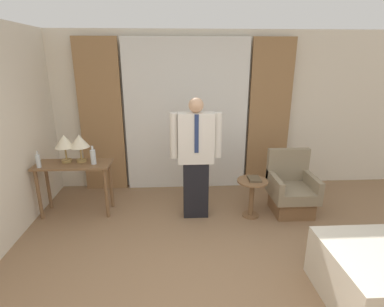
# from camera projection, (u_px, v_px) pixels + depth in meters

# --- Properties ---
(wall_back) EXTENTS (10.00, 0.06, 2.70)m
(wall_back) POSITION_uv_depth(u_px,v_px,m) (186.00, 112.00, 5.23)
(wall_back) COLOR silver
(wall_back) RESTS_ON ground_plane
(curtain_sheer_center) EXTENTS (2.09, 0.06, 2.58)m
(curtain_sheer_center) POSITION_uv_depth(u_px,v_px,m) (186.00, 117.00, 5.12)
(curtain_sheer_center) COLOR white
(curtain_sheer_center) RESTS_ON ground_plane
(curtain_drape_left) EXTENTS (0.71, 0.06, 2.58)m
(curtain_drape_left) POSITION_uv_depth(u_px,v_px,m) (101.00, 118.00, 5.05)
(curtain_drape_left) COLOR #997047
(curtain_drape_left) RESTS_ON ground_plane
(curtain_drape_right) EXTENTS (0.71, 0.06, 2.58)m
(curtain_drape_right) POSITION_uv_depth(u_px,v_px,m) (269.00, 116.00, 5.20)
(curtain_drape_right) COLOR #997047
(curtain_drape_right) RESTS_ON ground_plane
(desk) EXTENTS (1.07, 0.45, 0.79)m
(desk) POSITION_uv_depth(u_px,v_px,m) (74.00, 173.00, 4.39)
(desk) COLOR brown
(desk) RESTS_ON ground_plane
(table_lamp_left) EXTENTS (0.28, 0.28, 0.41)m
(table_lamp_left) POSITION_uv_depth(u_px,v_px,m) (64.00, 142.00, 4.31)
(table_lamp_left) COLOR #9E7F47
(table_lamp_left) RESTS_ON desk
(table_lamp_right) EXTENTS (0.28, 0.28, 0.41)m
(table_lamp_right) POSITION_uv_depth(u_px,v_px,m) (80.00, 142.00, 4.32)
(table_lamp_right) COLOR #9E7F47
(table_lamp_right) RESTS_ON desk
(bottle_near_edge) EXTENTS (0.08, 0.08, 0.27)m
(bottle_near_edge) POSITION_uv_depth(u_px,v_px,m) (93.00, 157.00, 4.29)
(bottle_near_edge) COLOR silver
(bottle_near_edge) RESTS_ON desk
(bottle_by_lamp) EXTENTS (0.06, 0.06, 0.23)m
(bottle_by_lamp) POSITION_uv_depth(u_px,v_px,m) (38.00, 161.00, 4.16)
(bottle_by_lamp) COLOR silver
(bottle_by_lamp) RESTS_ON desk
(person) EXTENTS (0.72, 0.24, 1.75)m
(person) POSITION_uv_depth(u_px,v_px,m) (196.00, 155.00, 4.21)
(person) COLOR black
(person) RESTS_ON ground_plane
(armchair) EXTENTS (0.64, 0.65, 0.93)m
(armchair) POSITION_uv_depth(u_px,v_px,m) (291.00, 191.00, 4.52)
(armchair) COLOR brown
(armchair) RESTS_ON ground_plane
(side_table) EXTENTS (0.44, 0.44, 0.57)m
(side_table) POSITION_uv_depth(u_px,v_px,m) (252.00, 192.00, 4.36)
(side_table) COLOR brown
(side_table) RESTS_ON ground_plane
(book) EXTENTS (0.17, 0.23, 0.03)m
(book) POSITION_uv_depth(u_px,v_px,m) (254.00, 179.00, 4.32)
(book) COLOR brown
(book) RESTS_ON side_table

